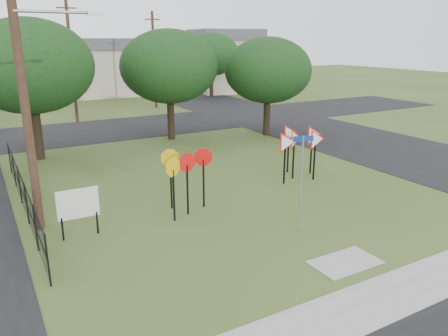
# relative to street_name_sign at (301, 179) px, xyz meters

# --- Properties ---
(ground) EXTENTS (140.00, 140.00, 0.00)m
(ground) POSITION_rel_street_name_sign_xyz_m (-0.19, 0.04, -1.86)
(ground) COLOR #34491B
(sidewalk) EXTENTS (30.00, 1.60, 0.02)m
(sidewalk) POSITION_rel_street_name_sign_xyz_m (-0.19, -4.16, -1.85)
(sidewalk) COLOR gray
(sidewalk) RESTS_ON ground
(planting_strip) EXTENTS (30.00, 0.80, 0.02)m
(planting_strip) POSITION_rel_street_name_sign_xyz_m (-0.19, -5.36, -1.85)
(planting_strip) COLOR #34491B
(planting_strip) RESTS_ON ground
(street_right) EXTENTS (8.00, 50.00, 0.02)m
(street_right) POSITION_rel_street_name_sign_xyz_m (11.81, 10.04, -1.85)
(street_right) COLOR black
(street_right) RESTS_ON ground
(street_far) EXTENTS (60.00, 8.00, 0.02)m
(street_far) POSITION_rel_street_name_sign_xyz_m (-0.19, 20.04, -1.85)
(street_far) COLOR black
(street_far) RESTS_ON ground
(curb_pad) EXTENTS (2.00, 1.20, 0.02)m
(curb_pad) POSITION_rel_street_name_sign_xyz_m (-0.19, -2.36, -1.85)
(curb_pad) COLOR gray
(curb_pad) RESTS_ON ground
(street_name_sign) EXTENTS (0.65, 0.23, 3.27)m
(street_name_sign) POSITION_rel_street_name_sign_xyz_m (0.00, 0.00, 0.00)
(street_name_sign) COLOR gray
(street_name_sign) RESTS_ON ground
(stop_sign_cluster) EXTENTS (2.17, 1.44, 2.34)m
(stop_sign_cluster) POSITION_rel_street_name_sign_xyz_m (-2.61, 3.42, -0.11)
(stop_sign_cluster) COLOR black
(stop_sign_cluster) RESTS_ON ground
(yield_sign_cluster) EXTENTS (3.09, 1.63, 2.41)m
(yield_sign_cluster) POSITION_rel_street_name_sign_xyz_m (3.74, 4.69, -0.09)
(yield_sign_cluster) COLOR black
(yield_sign_cluster) RESTS_ON ground
(info_board) EXTENTS (1.32, 0.05, 1.65)m
(info_board) POSITION_rel_street_name_sign_xyz_m (-6.44, 3.19, -0.77)
(info_board) COLOR black
(info_board) RESTS_ON ground
(utility_pole_main) EXTENTS (3.55, 0.33, 10.00)m
(utility_pole_main) POSITION_rel_street_name_sign_xyz_m (-7.42, 4.54, 3.35)
(utility_pole_main) COLOR #452D1F
(utility_pole_main) RESTS_ON ground
(far_pole_a) EXTENTS (1.40, 0.24, 9.00)m
(far_pole_a) POSITION_rel_street_name_sign_xyz_m (-2.19, 24.04, 2.74)
(far_pole_a) COLOR #452D1F
(far_pole_a) RESTS_ON ground
(far_pole_b) EXTENTS (1.40, 0.24, 8.50)m
(far_pole_b) POSITION_rel_street_name_sign_xyz_m (5.81, 28.04, 2.49)
(far_pole_b) COLOR #452D1F
(far_pole_b) RESTS_ON ground
(fence_run) EXTENTS (0.05, 11.55, 1.50)m
(fence_run) POSITION_rel_street_name_sign_xyz_m (-7.79, 6.29, -1.07)
(fence_run) COLOR black
(fence_run) RESTS_ON ground
(house_mid) EXTENTS (8.40, 8.40, 6.20)m
(house_mid) POSITION_rel_street_name_sign_xyz_m (3.81, 40.04, 1.29)
(house_mid) COLOR #B4A791
(house_mid) RESTS_ON ground
(house_right) EXTENTS (8.30, 8.30, 7.20)m
(house_right) POSITION_rel_street_name_sign_xyz_m (17.81, 36.04, 1.79)
(house_right) COLOR #B4A791
(house_right) RESTS_ON ground
(tree_near_left) EXTENTS (6.40, 6.40, 7.27)m
(tree_near_left) POSITION_rel_street_name_sign_xyz_m (-6.19, 14.04, 3.00)
(tree_near_left) COLOR black
(tree_near_left) RESTS_ON ground
(tree_near_mid) EXTENTS (6.00, 6.00, 6.80)m
(tree_near_mid) POSITION_rel_street_name_sign_xyz_m (1.81, 15.04, 2.68)
(tree_near_mid) COLOR black
(tree_near_mid) RESTS_ON ground
(tree_near_right) EXTENTS (5.60, 5.60, 6.33)m
(tree_near_right) POSITION_rel_street_name_sign_xyz_m (7.81, 13.04, 2.37)
(tree_near_right) COLOR black
(tree_near_right) RESTS_ON ground
(tree_far_right) EXTENTS (6.00, 6.00, 6.80)m
(tree_far_right) POSITION_rel_street_name_sign_xyz_m (13.81, 32.04, 2.68)
(tree_far_right) COLOR black
(tree_far_right) RESTS_ON ground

